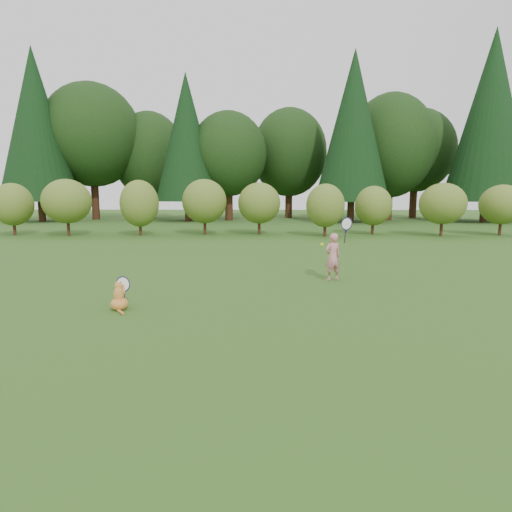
# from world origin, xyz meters

# --- Properties ---
(ground) EXTENTS (100.00, 100.00, 0.00)m
(ground) POSITION_xyz_m (0.00, 0.00, 0.00)
(ground) COLOR #2D5317
(ground) RESTS_ON ground
(shrub_row) EXTENTS (28.00, 3.00, 2.80)m
(shrub_row) POSITION_xyz_m (0.00, 13.00, 1.40)
(shrub_row) COLOR #506820
(shrub_row) RESTS_ON ground
(woodland_backdrop) EXTENTS (48.00, 10.00, 15.00)m
(woodland_backdrop) POSITION_xyz_m (0.00, 23.00, 7.50)
(woodland_backdrop) COLOR black
(woodland_backdrop) RESTS_ON ground
(child) EXTENTS (0.67, 0.48, 1.62)m
(child) POSITION_xyz_m (1.94, 1.78, 0.57)
(child) COLOR #D37E85
(child) RESTS_ON ground
(cat) EXTENTS (0.41, 0.74, 0.67)m
(cat) POSITION_xyz_m (-2.10, -0.88, 0.26)
(cat) COLOR #B36222
(cat) RESTS_ON ground
(tennis_ball) EXTENTS (0.08, 0.08, 0.08)m
(tennis_ball) POSITION_xyz_m (1.59, 1.03, 0.92)
(tennis_ball) COLOR gold
(tennis_ball) RESTS_ON ground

